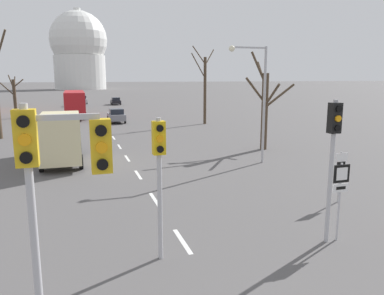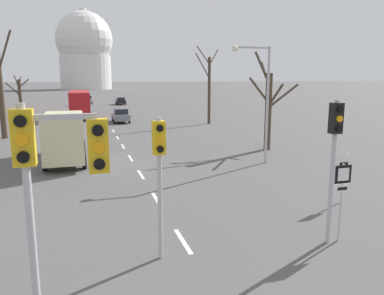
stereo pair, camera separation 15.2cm
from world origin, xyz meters
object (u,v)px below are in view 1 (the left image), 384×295
Objects in this scene: street_lamp_right at (257,91)px; sedan_far_left at (116,101)px; city_bus at (75,102)px; sedan_near_right at (82,100)px; traffic_signal_near_left at (55,174)px; sedan_mid_centre at (76,102)px; speed_limit_sign at (340,168)px; traffic_signal_near_right at (333,144)px; delivery_truck at (61,136)px; route_sign_post at (340,188)px; traffic_signal_centre_tall at (159,162)px; sedan_near_left at (116,115)px.

sedan_far_left is at bearing 93.20° from street_lamp_right.
sedan_near_right is at bearing 86.70° from city_bus.
sedan_far_left is (8.14, 68.11, -3.02)m from traffic_signal_near_left.
sedan_near_right is at bearing 143.73° from sedan_far_left.
street_lamp_right is 59.21m from sedan_near_right.
speed_limit_sign is at bearing -80.14° from sedan_mid_centre.
traffic_signal_near_right is 17.46m from delivery_truck.
delivery_truck is (-2.49, -54.46, 0.88)m from sedan_near_right.
delivery_truck is (-9.10, 15.07, -0.11)m from route_sign_post.
sedan_far_left is 0.54× the size of delivery_truck.
traffic_signal_near_left reaches higher than sedan_near_right.
traffic_signal_near_left reaches higher than city_bus.
traffic_signal_near_right is at bearing 20.97° from traffic_signal_near_left.
traffic_signal_centre_tall reaches higher than sedan_far_left.
sedan_near_right is (1.96, 72.65, -2.94)m from traffic_signal_near_left.
traffic_signal_near_left is 13.06m from speed_limit_sign.
speed_limit_sign is 0.50× the size of sedan_near_right.
speed_limit_sign is 61.09m from sedan_mid_centre.
traffic_signal_near_right is at bearing -83.32° from sedan_mid_centre.
traffic_signal_centre_tall is 42.50m from city_bus.
city_bus is at bearing -109.29° from sedan_far_left.
sedan_near_right is at bearing 87.38° from delivery_truck.
route_sign_post is at bearing -79.27° from city_bus.
traffic_signal_centre_tall is 6.08m from route_sign_post.
city_bus is (-10.76, 39.71, 0.53)m from speed_limit_sign.
route_sign_post is (5.94, -0.51, -1.18)m from traffic_signal_centre_tall.
traffic_signal_near_right is 2.10× the size of speed_limit_sign.
speed_limit_sign is (11.18, 6.35, -2.25)m from traffic_signal_near_left.
sedan_near_right is (-3.14, 33.92, -0.02)m from sedan_near_left.
delivery_truck is at bearing 119.96° from traffic_signal_near_right.
traffic_signal_near_left reaches higher than speed_limit_sign.
sedan_near_left is 29.54m from sedan_far_left.
traffic_signal_near_left is 1.14× the size of sedan_near_left.
street_lamp_right reaches higher than traffic_signal_near_left.
street_lamp_right reaches higher than sedan_near_left.
traffic_signal_near_right is at bearing 179.05° from route_sign_post.
sedan_near_left is 0.41× the size of city_bus.
city_bus is at bearing 108.64° from street_lamp_right.
speed_limit_sign is 16.66m from delivery_truck.
traffic_signal_near_right is 1.54m from route_sign_post.
sedan_far_left is at bearing 80.14° from delivery_truck.
street_lamp_right reaches higher than sedan_mid_centre.
route_sign_post is 1.18× the size of speed_limit_sign.
speed_limit_sign is at bearing -79.35° from sedan_near_left.
traffic_signal_near_left is 1.10× the size of sedan_near_right.
traffic_signal_near_right is 0.65× the size of delivery_truck.
street_lamp_right is 1.00× the size of delivery_truck.
street_lamp_right is 1.59× the size of sedan_near_right.
traffic_signal_near_left is at bearing -88.32° from delivery_truck.
delivery_truck reaches higher than sedan_far_left.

